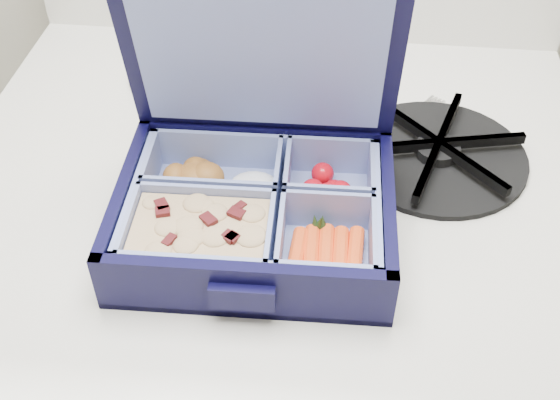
# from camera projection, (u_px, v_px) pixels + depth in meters

# --- Properties ---
(bento_box) EXTENTS (0.24, 0.19, 0.06)m
(bento_box) POSITION_uv_depth(u_px,v_px,m) (255.00, 213.00, 0.61)
(bento_box) COLOR black
(bento_box) RESTS_ON stove
(burner_grate) EXTENTS (0.22, 0.22, 0.03)m
(burner_grate) POSITION_uv_depth(u_px,v_px,m) (438.00, 148.00, 0.70)
(burner_grate) COLOR black
(burner_grate) RESTS_ON stove
(burner_grate_rear) EXTENTS (0.18, 0.18, 0.02)m
(burner_grate_rear) POSITION_uv_depth(u_px,v_px,m) (194.00, 69.00, 0.81)
(burner_grate_rear) COLOR black
(burner_grate_rear) RESTS_ON stove
(fork) EXTENTS (0.12, 0.16, 0.01)m
(fork) POSITION_uv_depth(u_px,v_px,m) (391.00, 147.00, 0.72)
(fork) COLOR #B3B3B3
(fork) RESTS_ON stove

